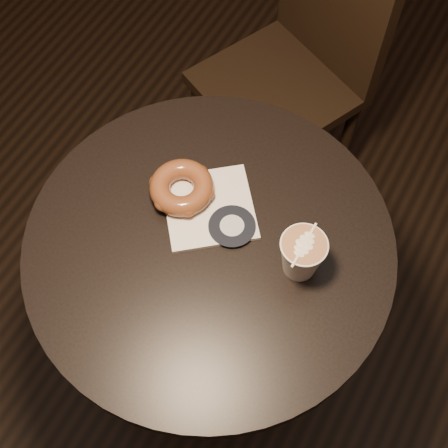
% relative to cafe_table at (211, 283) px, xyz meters
% --- Properties ---
extents(cafe_table, '(0.70, 0.70, 0.75)m').
position_rel_cafe_table_xyz_m(cafe_table, '(0.00, 0.00, 0.00)').
color(cafe_table, black).
rests_on(cafe_table, ground).
extents(chair, '(0.51, 0.51, 0.97)m').
position_rel_cafe_table_xyz_m(chair, '(-0.13, 0.73, -0.01)').
color(chair, black).
rests_on(chair, ground).
extents(pastry_bag, '(0.23, 0.23, 0.01)m').
position_rel_cafe_table_xyz_m(pastry_bag, '(-0.04, 0.06, 0.20)').
color(pastry_bag, white).
rests_on(pastry_bag, cafe_table).
extents(doughnut, '(0.12, 0.12, 0.04)m').
position_rel_cafe_table_xyz_m(doughnut, '(-0.10, 0.06, 0.23)').
color(doughnut, brown).
rests_on(doughnut, pastry_bag).
extents(latte_cup, '(0.08, 0.08, 0.09)m').
position_rel_cafe_table_xyz_m(latte_cup, '(0.17, 0.04, 0.25)').
color(latte_cup, white).
rests_on(latte_cup, cafe_table).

